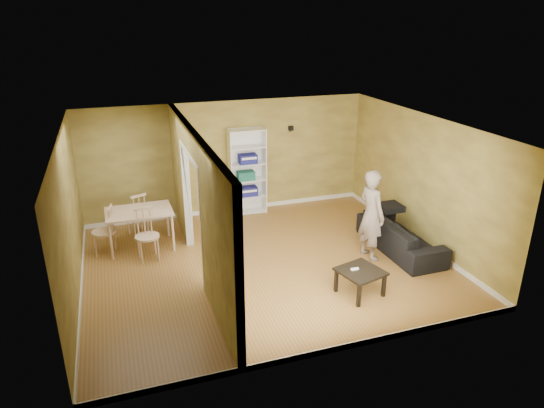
{
  "coord_description": "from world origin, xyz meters",
  "views": [
    {
      "loc": [
        -2.45,
        -7.67,
        4.35
      ],
      "look_at": [
        0.2,
        0.2,
        1.1
      ],
      "focal_mm": 32.0,
      "sensor_mm": 36.0,
      "label": 1
    }
  ],
  "objects": [
    {
      "name": "paper_box_teal",
      "position": [
        0.36,
        2.56,
        0.91
      ],
      "size": [
        0.39,
        0.25,
        0.2
      ],
      "primitive_type": "cube",
      "color": "#158266",
      "rests_on": "bookshelf"
    },
    {
      "name": "wall_speaker",
      "position": [
        1.5,
        2.69,
        1.9
      ],
      "size": [
        0.1,
        0.1,
        0.1
      ],
      "primitive_type": "cube",
      "color": "black",
      "rests_on": "room_shell"
    },
    {
      "name": "chair_left",
      "position": [
        -2.82,
        1.39,
        0.49
      ],
      "size": [
        0.52,
        0.52,
        0.97
      ],
      "primitive_type": null,
      "rotation": [
        0.0,
        0.0,
        -1.76
      ],
      "color": "tan",
      "rests_on": "ground"
    },
    {
      "name": "dining_table",
      "position": [
        -2.13,
        1.45,
        0.71
      ],
      "size": [
        1.26,
        0.84,
        0.79
      ],
      "rotation": [
        0.0,
        0.0,
        0.02
      ],
      "color": "beige",
      "rests_on": "ground"
    },
    {
      "name": "paper_box_navy_b",
      "position": [
        0.41,
        2.56,
        1.3
      ],
      "size": [
        0.4,
        0.26,
        0.21
      ],
      "primitive_type": "cube",
      "color": "navy",
      "rests_on": "bookshelf"
    },
    {
      "name": "chair_far",
      "position": [
        -2.15,
        2.09,
        0.47
      ],
      "size": [
        0.57,
        0.57,
        0.95
      ],
      "primitive_type": null,
      "rotation": [
        0.0,
        0.0,
        3.52
      ],
      "color": "tan",
      "rests_on": "ground"
    },
    {
      "name": "chair_near",
      "position": [
        -2.04,
        0.89,
        0.5
      ],
      "size": [
        0.5,
        0.5,
        1.0
      ],
      "primitive_type": null,
      "rotation": [
        0.0,
        0.0,
        0.1
      ],
      "color": "tan",
      "rests_on": "ground"
    },
    {
      "name": "sofa",
      "position": [
        2.7,
        -0.29,
        0.4
      ],
      "size": [
        2.11,
        0.92,
        0.8
      ],
      "primitive_type": "imported",
      "rotation": [
        0.0,
        0.0,
        1.58
      ],
      "color": "black",
      "rests_on": "ground"
    },
    {
      "name": "person",
      "position": [
        1.97,
        -0.36,
        1.02
      ],
      "size": [
        0.82,
        0.68,
        2.04
      ],
      "primitive_type": "imported",
      "rotation": [
        0.0,
        0.0,
        1.72
      ],
      "color": "slate",
      "rests_on": "ground"
    },
    {
      "name": "room_shell",
      "position": [
        0.0,
        0.0,
        1.3
      ],
      "size": [
        6.5,
        6.5,
        6.5
      ],
      "color": "#9A6734",
      "rests_on": "ground"
    },
    {
      "name": "game_controller",
      "position": [
        1.08,
        -1.45,
        0.45
      ],
      "size": [
        0.13,
        0.04,
        0.03
      ],
      "primitive_type": "cube",
      "color": "white",
      "rests_on": "coffee_table"
    },
    {
      "name": "coffee_table",
      "position": [
        1.16,
        -1.5,
        0.37
      ],
      "size": [
        0.66,
        0.66,
        0.44
      ],
      "rotation": [
        0.0,
        0.0,
        0.26
      ],
      "color": "black",
      "rests_on": "ground"
    },
    {
      "name": "bookshelf",
      "position": [
        0.39,
        2.61,
        1.0
      ],
      "size": [
        0.84,
        0.37,
        1.99
      ],
      "color": "white",
      "rests_on": "ground"
    },
    {
      "name": "partition",
      "position": [
        -1.2,
        0.0,
        1.3
      ],
      "size": [
        0.22,
        5.5,
        2.6
      ],
      "primitive_type": null,
      "color": "tan",
      "rests_on": "ground"
    },
    {
      "name": "paper_box_navy_a",
      "position": [
        0.41,
        2.56,
        0.52
      ],
      "size": [
        0.4,
        0.26,
        0.21
      ],
      "primitive_type": "cube",
      "color": "navy",
      "rests_on": "bookshelf"
    }
  ]
}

